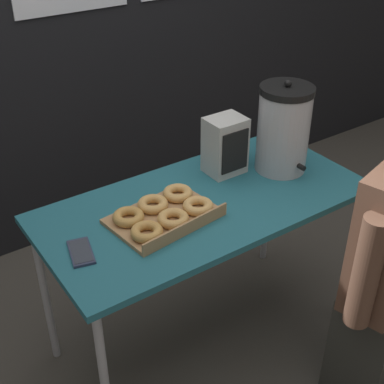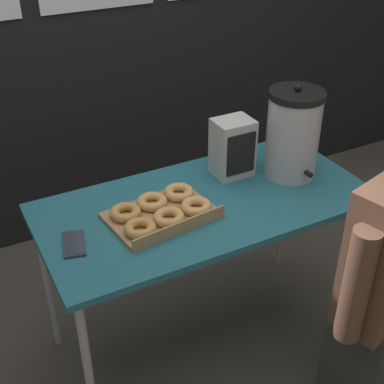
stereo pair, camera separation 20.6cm
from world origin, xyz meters
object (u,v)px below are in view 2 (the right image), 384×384
donut_box (161,212)px  space_heater (233,148)px  coffee_urn (293,134)px  cell_phone (74,244)px

donut_box → space_heater: bearing=14.6°
coffee_urn → cell_phone: bearing=-176.8°
donut_box → coffee_urn: (0.63, 0.04, 0.16)m
space_heater → coffee_urn: bearing=-28.0°
coffee_urn → donut_box: bearing=-176.0°
space_heater → donut_box: bearing=-158.7°
donut_box → cell_phone: (-0.34, -0.01, -0.02)m
coffee_urn → space_heater: 0.25m
coffee_urn → cell_phone: size_ratio=2.46×
coffee_urn → cell_phone: (-0.97, -0.05, -0.18)m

